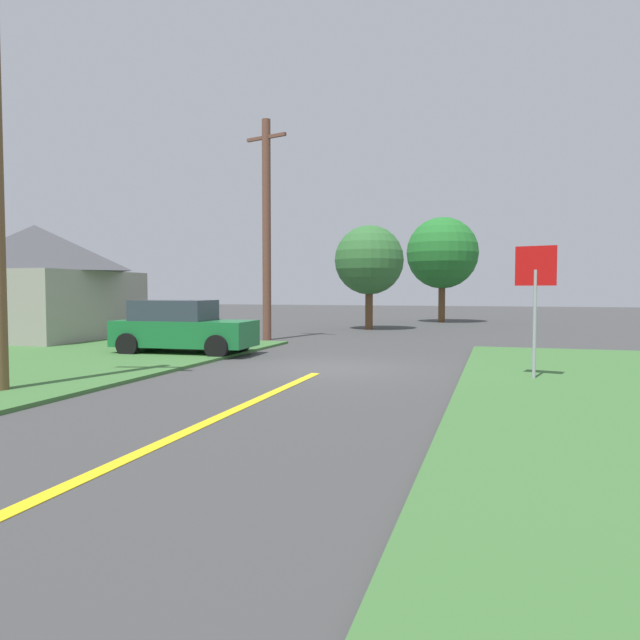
# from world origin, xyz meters

# --- Properties ---
(ground_plane) EXTENTS (120.00, 120.00, 0.00)m
(ground_plane) POSITION_xyz_m (0.00, 0.00, 0.00)
(ground_plane) COLOR #3D3D3D
(lane_stripe_center) EXTENTS (0.20, 14.00, 0.01)m
(lane_stripe_center) POSITION_xyz_m (0.00, -8.00, 0.01)
(lane_stripe_center) COLOR yellow
(lane_stripe_center) RESTS_ON ground
(stop_sign) EXTENTS (0.81, 0.22, 2.82)m
(stop_sign) POSITION_xyz_m (4.71, -0.83, 2.01)
(stop_sign) COLOR #9EA0A8
(stop_sign) RESTS_ON ground
(parked_car_near_building) EXTENTS (4.16, 2.07, 1.62)m
(parked_car_near_building) POSITION_xyz_m (-4.98, 1.63, 0.80)
(parked_car_near_building) COLOR #196B33
(parked_car_near_building) RESTS_ON ground
(utility_pole_mid) EXTENTS (1.77, 0.59, 8.38)m
(utility_pole_mid) POSITION_xyz_m (-4.52, 7.15, 4.29)
(utility_pole_mid) COLOR brown
(utility_pole_mid) RESTS_ON ground
(oak_tree_left) EXTENTS (4.26, 4.26, 6.28)m
(oak_tree_left) POSITION_xyz_m (0.73, 21.95, 4.14)
(oak_tree_left) COLOR brown
(oak_tree_left) RESTS_ON ground
(pine_tree_center) EXTENTS (3.36, 3.36, 5.07)m
(pine_tree_center) POSITION_xyz_m (-2.06, 14.26, 3.37)
(pine_tree_center) COLOR brown
(pine_tree_center) RESTS_ON ground
(barn) EXTENTS (6.20, 6.24, 4.42)m
(barn) POSITION_xyz_m (-13.12, 4.67, 2.21)
(barn) COLOR gray
(barn) RESTS_ON ground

